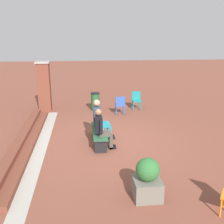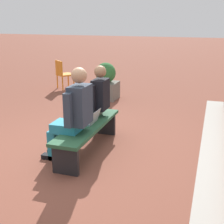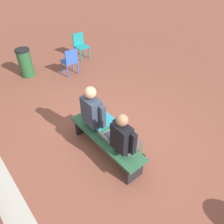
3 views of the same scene
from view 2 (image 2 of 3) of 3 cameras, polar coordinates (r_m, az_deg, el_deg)
The scene contains 8 objects.
ground_plane at distance 5.02m, azimuth -6.76°, elevation -7.16°, with size 60.00×60.00×0.00m, color brown.
concrete_strip at distance 4.69m, azimuth 17.85°, elevation -9.70°, with size 7.65×0.40×0.01m, color #A8A399.
bench at distance 4.89m, azimuth -4.41°, elevation -3.30°, with size 1.80×0.44×0.45m.
person_student at distance 5.22m, azimuth -3.17°, elevation 2.03°, with size 0.51×0.65×1.30m.
person_adult at distance 4.48m, azimuth -7.12°, elevation -0.12°, with size 0.57×0.72×1.39m.
laptop at distance 4.90m, azimuth -3.99°, elevation -1.44°, with size 0.32×0.29×0.21m.
plastic_chair_far_right at distance 9.29m, azimuth -9.00°, elevation 7.11°, with size 0.59×0.59×0.84m.
planter at distance 8.04m, azimuth -1.17°, elevation 5.46°, with size 0.60×0.60×0.94m.
Camera 2 is at (4.14, 1.98, 2.05)m, focal length 50.00 mm.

